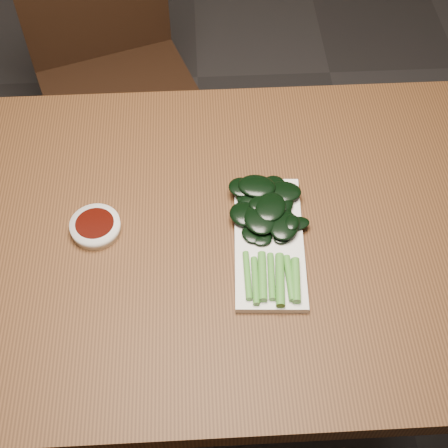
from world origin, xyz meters
TOP-DOWN VIEW (x-y plane):
  - ground at (0.00, 0.00)m, footprint 6.00×6.00m
  - table at (0.00, 0.00)m, footprint 1.40×0.80m
  - chair_far at (-0.25, 0.81)m, footprint 0.56×0.56m
  - sauce_bowl at (-0.21, 0.01)m, footprint 0.10×0.10m
  - serving_plate at (0.12, -0.04)m, footprint 0.15×0.31m
  - gai_lan at (0.12, 0.01)m, footprint 0.17×0.31m

SIDE VIEW (x-z plane):
  - ground at x=0.00m, z-range 0.00..0.00m
  - chair_far at x=-0.25m, z-range 0.04..0.93m
  - table at x=0.00m, z-range 0.30..1.05m
  - serving_plate at x=0.12m, z-range 0.75..0.76m
  - sauce_bowl at x=-0.21m, z-range 0.75..0.78m
  - gai_lan at x=0.12m, z-range 0.76..0.79m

